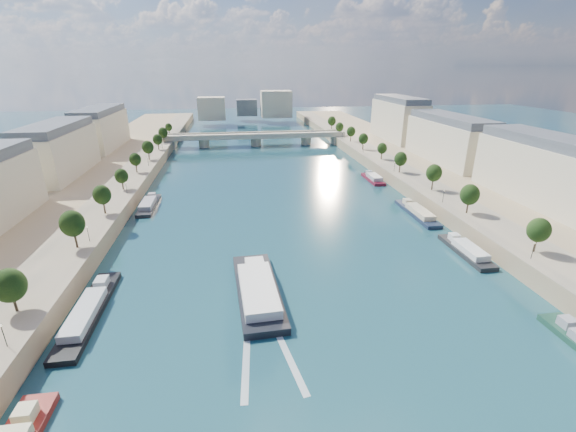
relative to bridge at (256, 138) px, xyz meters
name	(u,v)px	position (x,y,z in m)	size (l,w,h in m)	color
ground	(279,209)	(0.00, -116.55, -5.08)	(700.00, 700.00, 0.00)	#0B2332
quay_left	(58,213)	(-72.00, -116.55, -2.58)	(44.00, 520.00, 5.00)	#9E8460
quay_right	(469,193)	(72.00, -116.55, -2.58)	(44.00, 520.00, 5.00)	#9E8460
pave_left	(106,204)	(-57.00, -116.55, -0.03)	(14.00, 520.00, 0.10)	gray
pave_right	(433,189)	(57.00, -116.55, -0.03)	(14.00, 520.00, 0.10)	gray
trees_left	(111,186)	(-55.00, -114.55, 5.39)	(4.80, 268.80, 8.26)	#382B1E
trees_right	(417,168)	(55.00, -106.55, 5.39)	(4.80, 268.80, 8.26)	#382B1E
lamps_left	(110,205)	(-52.50, -126.55, 2.70)	(0.36, 200.36, 4.28)	black
lamps_right	(416,178)	(52.50, -111.55, 2.70)	(0.36, 200.36, 4.28)	black
buildings_left	(22,164)	(-85.00, -104.55, 11.37)	(16.00, 226.00, 23.20)	beige
buildings_right	(488,149)	(85.00, -104.55, 11.37)	(16.00, 226.00, 23.20)	beige
skyline	(251,106)	(3.19, 102.97, 9.57)	(79.00, 42.00, 22.00)	beige
bridge	(256,138)	(0.00, 0.00, 0.00)	(112.00, 12.00, 8.15)	#C1B79E
tour_barge	(258,290)	(-11.22, -169.50, -3.85)	(10.31, 31.36, 4.20)	black
wake	(264,344)	(-11.22, -186.01, -5.06)	(10.75, 26.02, 0.04)	silver
moored_barges_left	(72,341)	(-45.50, -181.12, -4.24)	(5.00, 152.74, 3.60)	#1A223A
moored_barges_right	(476,259)	(45.50, -162.38, -4.24)	(5.00, 163.20, 3.60)	black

